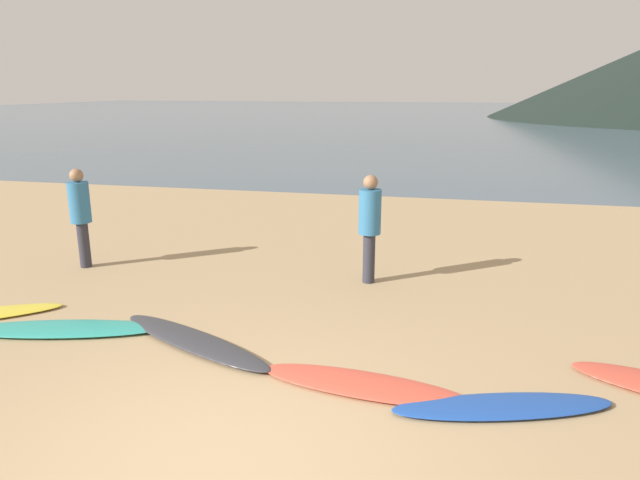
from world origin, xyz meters
The scene contains 8 objects.
ground_plane centered at (0.00, 10.00, -0.10)m, with size 120.00×120.00×0.20m, color tan.
ocean_water centered at (0.00, 61.98, 0.00)m, with size 140.00×100.00×0.01m, color #475B6B.
surfboard_1 centered at (-2.90, 2.07, 0.04)m, with size 2.49×0.55×0.08m, color teal.
surfboard_2 centered at (-1.17, 2.10, 0.05)m, with size 2.45×0.46×0.09m, color #333338.
surfboard_3 centered at (0.92, 1.55, 0.03)m, with size 2.17×0.55×0.07m, color #D84C38.
surfboard_4 centered at (2.26, 1.44, 0.04)m, with size 2.12×0.47×0.07m, color #1E479E.
person_0 centered at (-4.22, 4.49, 0.97)m, with size 0.33×0.33×1.65m.
person_1 centered at (0.51, 4.77, 0.98)m, with size 0.34×0.34×1.67m.
Camera 1 is at (1.66, -3.61, 2.93)m, focal length 32.24 mm.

